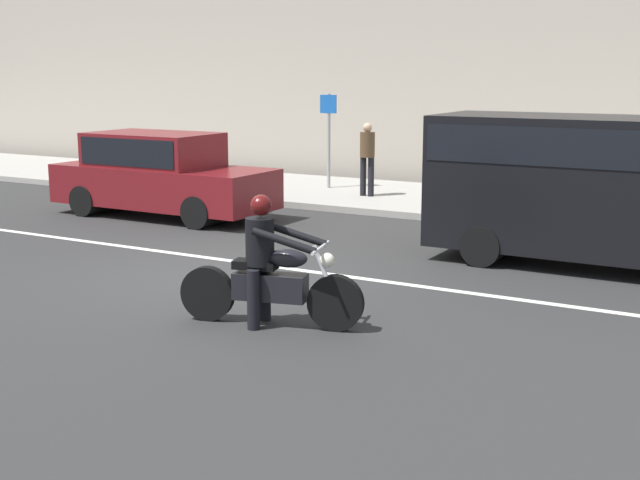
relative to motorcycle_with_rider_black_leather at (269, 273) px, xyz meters
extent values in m
plane|color=#2A2A2A|center=(-2.09, 1.68, -0.64)|extent=(80.00, 80.00, 0.00)
cube|color=#99968E|center=(-2.09, 9.68, -0.57)|extent=(40.00, 4.40, 0.14)
cube|color=silver|center=(-1.20, 2.58, -0.64)|extent=(18.00, 0.14, 0.01)
cylinder|color=black|center=(0.78, 0.20, -0.31)|extent=(0.68, 0.28, 0.67)
cylinder|color=black|center=(-0.76, -0.20, -0.31)|extent=(0.68, 0.28, 0.67)
cylinder|color=silver|center=(0.67, 0.17, 0.02)|extent=(0.33, 0.14, 0.71)
cube|color=black|center=(0.01, 0.00, -0.17)|extent=(0.92, 0.49, 0.32)
ellipsoid|color=black|center=(0.22, 0.06, 0.19)|extent=(0.52, 0.35, 0.22)
cube|color=black|center=(-0.16, -0.04, 0.09)|extent=(0.56, 0.36, 0.10)
cylinder|color=silver|center=(0.61, 0.15, 0.34)|extent=(0.21, 0.69, 0.04)
sphere|color=silver|center=(0.69, 0.17, 0.20)|extent=(0.17, 0.17, 0.17)
cylinder|color=silver|center=(-0.32, 0.08, -0.29)|extent=(0.70, 0.24, 0.07)
cylinder|color=black|center=(-0.08, -0.23, -0.28)|extent=(0.18, 0.18, 0.71)
cylinder|color=black|center=(-0.18, 0.16, -0.28)|extent=(0.18, 0.18, 0.71)
cylinder|color=black|center=(-0.11, -0.03, 0.37)|extent=(0.41, 0.41, 0.56)
cylinder|color=black|center=(0.31, -0.15, 0.44)|extent=(0.76, 0.28, 0.29)
cylinder|color=black|center=(0.20, 0.28, 0.44)|extent=(0.76, 0.28, 0.29)
sphere|color=tan|center=(-0.09, -0.02, 0.77)|extent=(0.20, 0.20, 0.20)
sphere|color=#510F0F|center=(-0.09, -0.02, 0.80)|extent=(0.25, 0.25, 0.25)
cube|color=black|center=(2.77, 5.06, 0.63)|extent=(5.15, 1.90, 2.06)
cube|color=black|center=(2.77, 5.06, 1.26)|extent=(4.99, 1.93, 0.56)
cylinder|color=black|center=(1.17, 5.06, -0.32)|extent=(0.64, 1.96, 0.64)
cube|color=maroon|center=(-6.04, 5.31, 0.00)|extent=(4.73, 1.76, 0.80)
cube|color=maroon|center=(-6.28, 5.31, 0.74)|extent=(2.60, 1.62, 0.68)
cube|color=black|center=(-6.28, 5.31, 0.74)|extent=(2.39, 1.65, 0.54)
cylinder|color=black|center=(-4.57, 5.31, -0.32)|extent=(0.64, 1.82, 0.64)
cylinder|color=black|center=(-7.51, 5.31, -0.32)|extent=(0.64, 1.82, 0.64)
cylinder|color=gray|center=(-4.70, 9.91, 0.64)|extent=(0.08, 0.08, 2.28)
cube|color=#1959B2|center=(-4.70, 9.88, 1.53)|extent=(0.44, 0.03, 0.44)
cylinder|color=black|center=(-3.37, 9.13, -0.05)|extent=(0.14, 0.14, 0.89)
cylinder|color=black|center=(-3.17, 9.13, -0.05)|extent=(0.14, 0.14, 0.89)
cylinder|color=#4C3823|center=(-3.27, 9.13, 0.68)|extent=(0.34, 0.34, 0.57)
sphere|color=tan|center=(-3.27, 9.13, 1.06)|extent=(0.21, 0.21, 0.21)
camera|label=1|loc=(5.31, -8.12, 2.36)|focal=47.49mm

